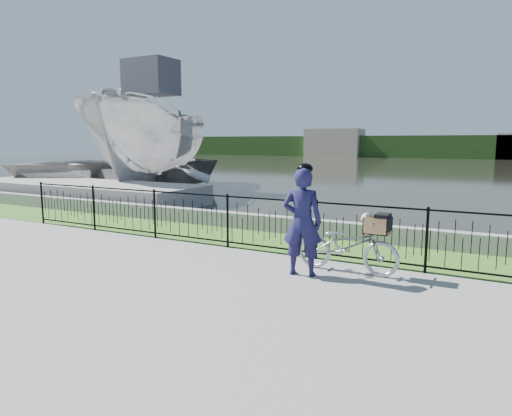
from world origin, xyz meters
The scene contains 12 objects.
ground centered at (0.00, 0.00, 0.00)m, with size 120.00×120.00×0.00m, color gray.
grass_strip centered at (0.00, 2.60, 0.00)m, with size 60.00×2.00×0.01m, color #3E7023.
water centered at (0.00, 33.00, 0.00)m, with size 120.00×120.00×0.00m, color black.
quay_wall centered at (0.00, 3.60, 0.20)m, with size 60.00×0.30×0.40m, color gray.
fence centered at (0.00, 1.60, 0.58)m, with size 14.00×0.06×1.15m, color black, non-canonical shape.
far_treeline centered at (0.00, 60.00, 1.50)m, with size 120.00×6.00×3.00m, color #244119.
far_building_left centered at (-18.00, 58.00, 2.00)m, with size 8.00×4.00×4.00m, color gray.
dock centered at (-10.00, 5.50, 0.35)m, with size 10.00×3.00×0.70m, color gray.
bicycle_rig centered at (1.80, 1.02, 0.48)m, with size 1.80×0.63×1.09m.
cyclist centered at (1.17, 0.50, 0.93)m, with size 0.75×0.57×1.89m.
boat_near centered at (-10.33, 10.00, 2.15)m, with size 7.61×11.37×5.91m.
boat_far centered at (-12.64, 9.87, 1.02)m, with size 10.59×11.95×2.05m.
Camera 1 is at (4.08, -6.47, 2.25)m, focal length 32.00 mm.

